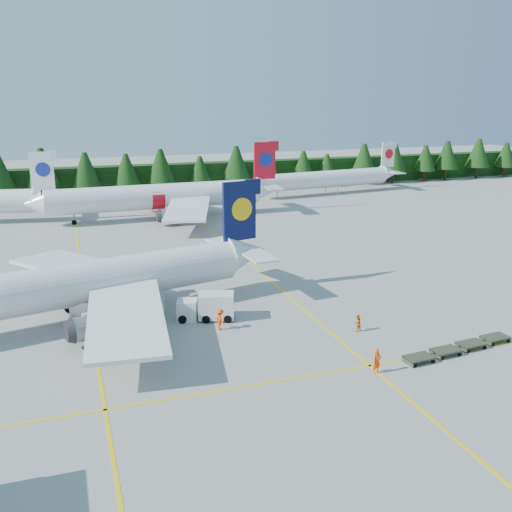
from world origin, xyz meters
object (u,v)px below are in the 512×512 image
object	(u,v)px
airliner_navy	(54,289)
airliner_red	(153,197)
airstairs	(145,300)
service_truck	(206,307)

from	to	relation	value
airliner_navy	airliner_red	world-z (taller)	airliner_red
airstairs	service_truck	size ratio (longest dim) A/B	0.95
airliner_red	service_truck	bearing A→B (deg)	-94.51
airstairs	airliner_red	bearing A→B (deg)	83.43
airliner_red	service_truck	size ratio (longest dim) A/B	7.59
airliner_red	airstairs	bearing A→B (deg)	-101.59
airliner_navy	airliner_red	bearing A→B (deg)	57.59
airliner_red	service_truck	world-z (taller)	airliner_red
airliner_red	airstairs	distance (m)	42.69
airliner_red	service_truck	xyz separation A→B (m)	(-2.54, -46.93, -2.45)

